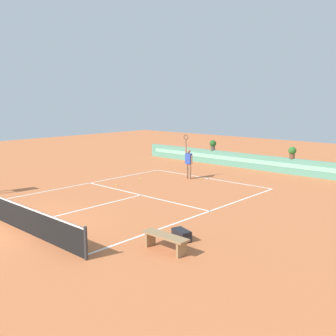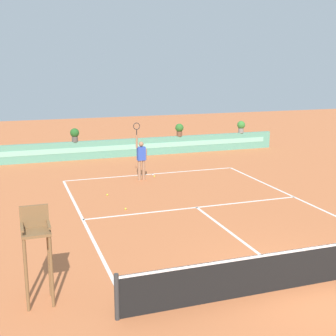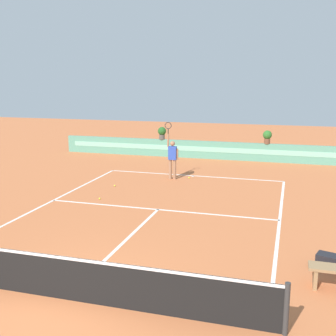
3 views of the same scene
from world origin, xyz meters
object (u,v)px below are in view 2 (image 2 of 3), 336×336
Objects in this scene: potted_plant_far_right at (241,126)px; potted_plant_left at (75,134)px; potted_plant_right at (179,129)px; umpire_chair at (36,244)px; tennis_ball_mid_court at (126,209)px; tennis_ball_by_sideline at (154,176)px; tennis_player at (141,157)px; tennis_ball_near_baseline at (107,195)px.

potted_plant_far_right and potted_plant_left have the same top height.
potted_plant_far_right and potted_plant_right have the same top height.
tennis_ball_mid_court is at bearing 59.74° from umpire_chair.
umpire_chair is at bearing -120.26° from tennis_ball_mid_court.
tennis_ball_by_sideline is at bearing -60.61° from potted_plant_left.
umpire_chair is at bearing -130.41° from potted_plant_far_right.
potted_plant_left is (-5.99, 0.00, 0.00)m from potted_plant_right.
umpire_chair is 17.55m from potted_plant_right.
tennis_player reaches higher than potted_plant_right.
tennis_ball_near_baseline is at bearing -134.64° from tennis_player.
potted_plant_far_right is at bearing 44.58° from tennis_ball_mid_court.
potted_plant_right is (5.80, 7.41, 1.38)m from tennis_ball_near_baseline.
tennis_ball_near_baseline is at bearing -142.88° from potted_plant_far_right.
tennis_ball_by_sideline is 0.09× the size of potted_plant_left.
potted_plant_right is 5.99m from potted_plant_left.
potted_plant_far_right is (12.88, 15.13, 0.07)m from umpire_chair.
tennis_ball_near_baseline is 12.35m from potted_plant_far_right.
umpire_chair is 10.96m from tennis_player.
potted_plant_far_right is at bearing 34.69° from tennis_player.
potted_plant_left reaches higher than tennis_ball_mid_court.
tennis_ball_mid_court is (0.25, -2.00, 0.00)m from tennis_ball_near_baseline.
tennis_player is at bearing -155.34° from tennis_ball_by_sideline.
potted_plant_far_right reaches higher than tennis_ball_near_baseline.
umpire_chair reaches higher than tennis_ball_by_sideline.
potted_plant_far_right is (9.79, 7.41, 1.38)m from tennis_ball_near_baseline.
tennis_player is 38.01× the size of tennis_ball_mid_court.
umpire_chair is at bearing -111.83° from tennis_ball_near_baseline.
umpire_chair is 8.42m from tennis_ball_near_baseline.
potted_plant_right is at bearing 0.00° from potted_plant_left.
tennis_ball_mid_court is 9.51m from potted_plant_left.
potted_plant_right reaches higher than tennis_ball_by_sideline.
umpire_chair reaches higher than potted_plant_far_right.
tennis_ball_near_baseline and tennis_ball_by_sideline have the same top height.
tennis_ball_near_baseline is at bearing 68.17° from umpire_chair.
tennis_ball_by_sideline is (0.71, 0.32, -1.02)m from tennis_player.
tennis_ball_mid_court is 0.09× the size of potted_plant_far_right.
potted_plant_far_right is (9.54, 9.40, 1.38)m from tennis_ball_mid_court.
tennis_player is 6.64m from potted_plant_right.
potted_plant_left is at bearing 79.12° from umpire_chair.
tennis_ball_by_sideline is 6.00m from potted_plant_left.
tennis_ball_near_baseline is at bearing -139.10° from tennis_ball_by_sideline.
umpire_chair is 2.96× the size of potted_plant_right.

